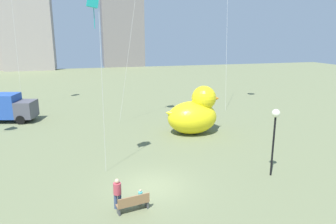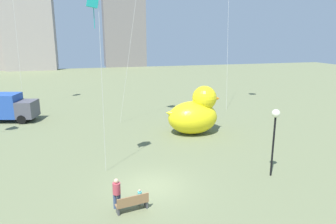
{
  "view_description": "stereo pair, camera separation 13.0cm",
  "coord_description": "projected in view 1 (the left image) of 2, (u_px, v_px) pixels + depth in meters",
  "views": [
    {
      "loc": [
        -3.46,
        -16.06,
        8.57
      ],
      "look_at": [
        1.91,
        3.37,
        3.55
      ],
      "focal_mm": 33.04,
      "sensor_mm": 36.0,
      "label": 1
    },
    {
      "loc": [
        -3.33,
        -16.1,
        8.57
      ],
      "look_at": [
        1.91,
        3.37,
        3.55
      ],
      "focal_mm": 33.04,
      "sensor_mm": 36.0,
      "label": 2
    }
  ],
  "objects": [
    {
      "name": "lamppost",
      "position": [
        275.0,
        124.0,
        18.65
      ],
      "size": [
        0.5,
        0.5,
        4.28
      ],
      "color": "black",
      "rests_on": "ground"
    },
    {
      "name": "box_truck",
      "position": [
        4.0,
        108.0,
        31.24
      ],
      "size": [
        6.27,
        3.68,
        2.85
      ],
      "color": "#264CA5",
      "rests_on": "ground"
    },
    {
      "name": "park_bench",
      "position": [
        133.0,
        203.0,
        15.34
      ],
      "size": [
        1.7,
        0.74,
        0.9
      ],
      "color": "olive",
      "rests_on": "ground"
    },
    {
      "name": "city_skyline",
      "position": [
        47.0,
        12.0,
        79.34
      ],
      "size": [
        45.1,
        13.37,
        35.59
      ],
      "color": "#9E938C",
      "rests_on": "ground"
    },
    {
      "name": "giant_inflatable_duck",
      "position": [
        194.0,
        113.0,
        27.46
      ],
      "size": [
        5.13,
        3.29,
        4.25
      ],
      "color": "yellow",
      "rests_on": "ground"
    },
    {
      "name": "ground_plane",
      "position": [
        152.0,
        187.0,
        17.99
      ],
      "size": [
        140.0,
        140.0,
        0.0
      ],
      "primitive_type": "plane",
      "color": "#6A724E"
    },
    {
      "name": "person_child",
      "position": [
        140.0,
        196.0,
        15.98
      ],
      "size": [
        0.21,
        0.21,
        0.86
      ],
      "color": "silver",
      "rests_on": "ground"
    },
    {
      "name": "person_adult",
      "position": [
        117.0,
        192.0,
        15.54
      ],
      "size": [
        0.4,
        0.4,
        1.62
      ],
      "color": "#38476B",
      "rests_on": "ground"
    }
  ]
}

